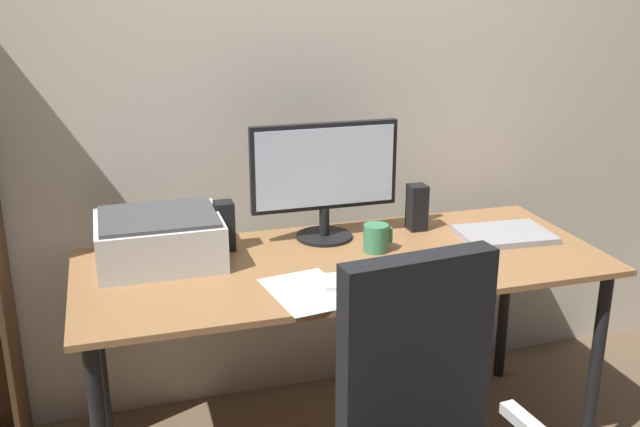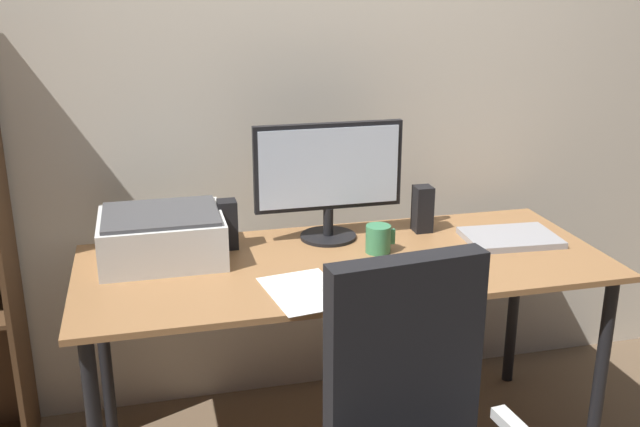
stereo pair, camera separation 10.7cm
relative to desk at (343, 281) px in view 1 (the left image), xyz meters
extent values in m
cube|color=beige|center=(0.00, 0.53, 0.64)|extent=(6.40, 0.10, 2.60)
cube|color=olive|center=(0.00, 0.00, 0.07)|extent=(1.74, 0.72, 0.02)
cylinder|color=black|center=(0.81, -0.30, -0.30)|extent=(0.04, 0.04, 0.72)
cylinder|color=black|center=(-0.81, 0.30, -0.30)|extent=(0.04, 0.04, 0.72)
cylinder|color=black|center=(0.81, 0.30, -0.30)|extent=(0.04, 0.04, 0.72)
cylinder|color=black|center=(0.00, 0.22, 0.08)|extent=(0.20, 0.20, 0.01)
cylinder|color=black|center=(0.00, 0.22, 0.14)|extent=(0.04, 0.04, 0.10)
cube|color=black|center=(0.00, 0.22, 0.34)|extent=(0.53, 0.03, 0.31)
cube|color=silver|center=(0.00, 0.20, 0.34)|extent=(0.50, 0.01, 0.28)
cube|color=silver|center=(0.01, -0.19, 0.09)|extent=(0.29, 0.12, 0.02)
cube|color=black|center=(0.22, -0.21, 0.09)|extent=(0.07, 0.10, 0.03)
cylinder|color=#387F51|center=(0.13, 0.04, 0.12)|extent=(0.09, 0.09, 0.09)
cube|color=#387F51|center=(0.18, 0.04, 0.13)|extent=(0.02, 0.01, 0.05)
cube|color=#99999E|center=(0.62, 0.04, 0.09)|extent=(0.33, 0.25, 0.02)
cube|color=black|center=(-0.36, 0.21, 0.16)|extent=(0.06, 0.07, 0.17)
cube|color=black|center=(0.35, 0.21, 0.16)|extent=(0.06, 0.07, 0.17)
cube|color=silver|center=(-0.58, 0.16, 0.15)|extent=(0.40, 0.34, 0.15)
cube|color=#424244|center=(-0.58, 0.16, 0.23)|extent=(0.37, 0.31, 0.01)
cube|color=white|center=(-0.18, -0.21, 0.08)|extent=(0.25, 0.32, 0.00)
cube|color=black|center=(-0.04, -0.67, 0.09)|extent=(0.41, 0.11, 0.52)
camera|label=1|loc=(-0.72, -2.12, 0.98)|focal=40.91mm
camera|label=2|loc=(-0.62, -2.15, 0.98)|focal=40.91mm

